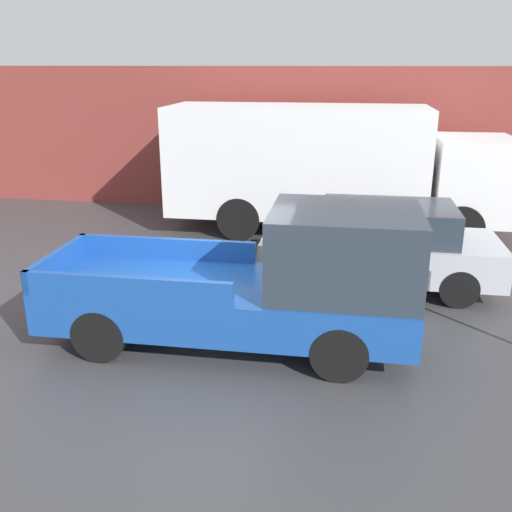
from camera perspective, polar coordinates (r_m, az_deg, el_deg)
name	(u,v)px	position (r m, az deg, el deg)	size (l,w,h in m)	color
ground_plane	(209,336)	(9.26, -4.68, -7.93)	(60.00, 60.00, 0.00)	#3D3D3F
building_wall	(277,140)	(16.84, 2.09, 11.53)	(28.00, 0.15, 4.07)	brown
pickup_truck	(267,283)	(8.55, 1.06, -2.76)	(5.57, 1.97, 2.19)	#194799
car	(382,245)	(11.21, 12.44, 1.04)	(4.45, 1.88, 1.62)	#B7BABF
delivery_truck	(326,164)	(14.55, 7.01, 9.08)	(8.35, 2.42, 3.15)	white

